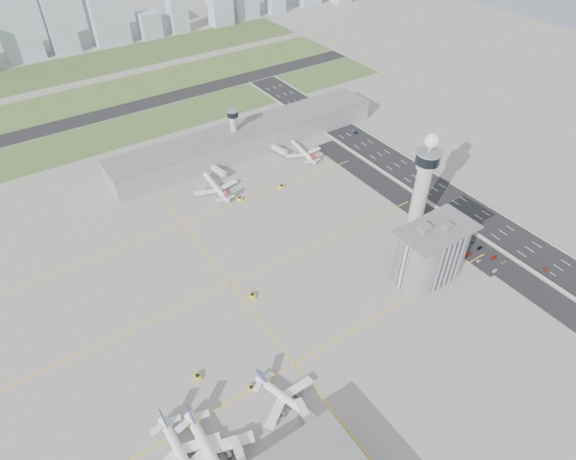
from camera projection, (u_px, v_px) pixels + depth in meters
ground at (325, 287)px, 252.45m from camera, size 1000.00×1000.00×0.00m
grass_strip_0 at (135, 128)px, 386.75m from camera, size 480.00×50.00×0.08m
grass_strip_1 at (106, 95)px, 434.39m from camera, size 480.00×60.00×0.08m
grass_strip_2 at (81, 67)px, 485.20m from camera, size 480.00×70.00×0.08m
runway at (120, 110)px, 410.24m from camera, size 480.00×22.00×0.10m
highway at (471, 212)px, 301.75m from camera, size 28.00×500.00×0.10m
barrier_left at (456, 219)px, 295.39m from camera, size 0.60×500.00×1.20m
barrier_right at (486, 204)px, 307.40m from camera, size 0.60×500.00×1.20m
landside_road at (456, 235)px, 284.68m from camera, size 18.00×260.00×0.08m
parking_lot at (470, 248)px, 276.19m from camera, size 20.00×44.00×0.10m
taxiway_line_h_0 at (295, 364)px, 216.24m from camera, size 260.00×0.60×0.01m
taxiway_line_h_1 at (231, 284)px, 254.35m from camera, size 260.00×0.60×0.01m
taxiway_line_h_2 at (183, 224)px, 292.45m from camera, size 260.00×0.60×0.01m
taxiway_line_v at (231, 284)px, 254.35m from camera, size 0.60×260.00×0.01m
control_tower at (423, 181)px, 265.91m from camera, size 14.00×14.00×64.50m
secondary_tower at (234, 127)px, 348.51m from camera, size 8.60×8.60×31.90m
admin_building at (431, 252)px, 250.95m from camera, size 42.00×24.00×33.50m
terminal_pier at (248, 137)px, 358.53m from camera, size 210.00×32.00×15.80m
airplane_near_a at (182, 455)px, 179.56m from camera, size 32.89×38.46×10.60m
airplane_near_b at (212, 456)px, 178.84m from camera, size 36.46×42.78×11.90m
airplane_near_c at (290, 398)px, 197.94m from camera, size 38.74×42.13×9.74m
airplane_far_a at (215, 184)px, 316.64m from camera, size 33.34×38.48×10.26m
airplane_far_b at (303, 149)px, 351.44m from camera, size 33.50×37.96×9.65m
jet_bridge_near_2 at (313, 432)px, 189.15m from camera, size 5.39×14.31×5.70m
jet_bridge_far_0 at (213, 168)px, 335.32m from camera, size 5.39×14.31×5.70m
jet_bridge_far_1 at (273, 148)px, 356.76m from camera, size 5.39×14.31×5.70m
tug_0 at (202, 454)px, 184.50m from camera, size 3.13×3.58×1.74m
tug_1 at (198, 376)px, 210.28m from camera, size 2.82×3.82×2.08m
tug_2 at (251, 388)px, 206.15m from camera, size 2.64×3.37×1.75m
tug_3 at (252, 295)px, 246.74m from camera, size 4.25×4.08×2.04m
tug_4 at (240, 198)px, 311.18m from camera, size 4.23×4.15×2.04m
tug_5 at (282, 186)px, 321.73m from camera, size 4.05×3.16×2.11m
car_lot_0 at (495, 270)px, 261.24m from camera, size 3.92×1.79×1.30m
car_lot_1 at (479, 261)px, 267.07m from camera, size 3.51×1.39×1.13m
car_lot_2 at (468, 254)px, 271.28m from camera, size 4.72×2.61×1.25m
car_lot_3 at (461, 247)px, 275.87m from camera, size 4.24×2.26×1.17m
car_lot_4 at (451, 240)px, 280.85m from camera, size 3.24×1.36×1.10m
car_lot_5 at (441, 234)px, 284.56m from camera, size 3.89×1.38×1.28m
car_lot_6 at (504, 262)px, 266.23m from camera, size 4.62×2.27×1.26m
car_lot_7 at (494, 258)px, 269.05m from camera, size 4.20×1.79×1.21m
car_lot_8 at (480, 248)px, 275.27m from camera, size 3.88×1.78×1.29m
car_lot_9 at (472, 241)px, 279.73m from camera, size 3.52×1.31×1.15m
car_lot_10 at (462, 233)px, 285.45m from camera, size 4.42×2.30×1.19m
car_lot_11 at (457, 229)px, 287.83m from camera, size 4.24×2.00×1.19m
car_hw_0 at (547, 270)px, 261.50m from camera, size 1.61×3.55×1.18m
car_hw_1 at (423, 181)px, 327.09m from camera, size 1.53×4.03×1.31m
car_hw_2 at (356, 133)px, 379.33m from camera, size 2.35×4.45×1.19m
car_hw_4 at (298, 108)px, 412.86m from camera, size 1.71×3.47×1.14m
skyline_bldg_7 at (17, 27)px, 484.78m from camera, size 35.76×28.61×61.22m
skyline_bldg_8 at (56, 11)px, 491.44m from camera, size 26.33×21.06×83.39m
skyline_bldg_9 at (106, 13)px, 520.07m from camera, size 36.96×29.57×62.11m
skyline_bldg_10 at (150, 25)px, 544.06m from camera, size 23.01×18.41×27.75m
skyline_bldg_11 at (178, 15)px, 555.26m from camera, size 20.22×16.18×38.97m
skyline_bldg_12 at (220, 4)px, 574.52m from camera, size 26.14×20.92×46.89m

